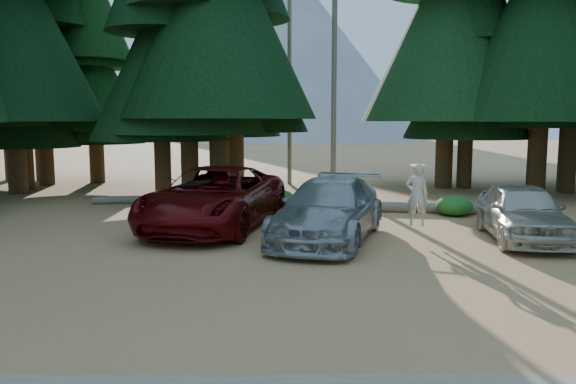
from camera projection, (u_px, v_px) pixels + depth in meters
name	position (u px, v px, depth m)	size (l,w,h in m)	color
ground	(353.00, 271.00, 11.55)	(160.00, 160.00, 0.00)	#AB7F48
forest_belt_north	(315.00, 187.00, 26.43)	(36.00, 7.00, 22.00)	black
snag_front	(334.00, 55.00, 25.17)	(0.24, 0.24, 12.00)	slate
snag_back	(290.00, 80.00, 26.78)	(0.20, 0.20, 10.00)	slate
mountain_peak	(279.00, 65.00, 97.46)	(48.00, 50.00, 28.00)	gray
red_pickup	(215.00, 198.00, 16.14)	(2.92, 6.33, 1.76)	#61080A
silver_minivan_center	(329.00, 210.00, 14.51)	(2.21, 5.44, 1.58)	#A4A7AC
silver_minivan_right	(522.00, 212.00, 14.47)	(1.76, 4.37, 1.49)	beige
frisbee_player	(417.00, 194.00, 14.43)	(0.62, 0.45, 1.61)	beige
log_left	(148.00, 199.00, 21.17)	(0.29, 0.29, 3.99)	slate
log_mid	(300.00, 203.00, 20.14)	(0.26, 0.26, 3.18)	slate
log_right	(458.00, 209.00, 18.66)	(0.35, 0.35, 5.49)	slate
shrub_far_left	(219.00, 199.00, 20.07)	(1.01, 1.01, 0.56)	#1C5F21
shrub_left	(279.00, 198.00, 20.15)	(1.13, 1.13, 0.62)	#1C5F21
shrub_center_left	(304.00, 204.00, 18.66)	(1.20, 1.20, 0.66)	#1C5F21
shrub_center_right	(341.00, 207.00, 18.47)	(0.94, 0.94, 0.52)	#1C5F21
shrub_right	(453.00, 205.00, 18.72)	(1.05, 1.05, 0.58)	#1C5F21
shrub_far_right	(454.00, 206.00, 18.28)	(1.19, 1.19, 0.65)	#1C5F21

